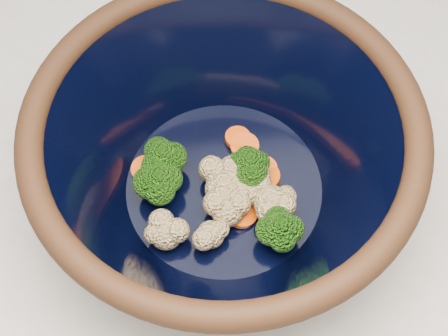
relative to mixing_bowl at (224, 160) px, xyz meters
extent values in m
cylinder|color=black|center=(0.00, 0.00, -0.08)|extent=(0.20, 0.20, 0.01)
torus|color=black|center=(0.00, 0.00, 0.06)|extent=(0.34, 0.34, 0.02)
cylinder|color=black|center=(0.00, 0.00, -0.05)|extent=(0.19, 0.19, 0.00)
cylinder|color=#608442|center=(0.02, 0.00, -0.04)|extent=(0.01, 0.01, 0.02)
ellipsoid|color=#276A14|center=(0.02, 0.00, -0.02)|extent=(0.04, 0.04, 0.03)
cylinder|color=#608442|center=(0.04, -0.06, -0.04)|extent=(0.01, 0.01, 0.02)
ellipsoid|color=#276A14|center=(0.04, -0.06, -0.02)|extent=(0.04, 0.04, 0.03)
cylinder|color=#608442|center=(-0.06, 0.02, -0.04)|extent=(0.01, 0.01, 0.02)
ellipsoid|color=#276A14|center=(-0.06, 0.02, -0.02)|extent=(0.04, 0.04, 0.04)
cylinder|color=#608442|center=(-0.06, 0.00, -0.04)|extent=(0.01, 0.01, 0.02)
ellipsoid|color=#276A14|center=(-0.06, 0.00, -0.02)|extent=(0.04, 0.04, 0.03)
sphere|color=beige|center=(0.00, 0.00, -0.03)|extent=(0.03, 0.03, 0.03)
sphere|color=beige|center=(-0.02, -0.05, -0.04)|extent=(0.03, 0.03, 0.03)
sphere|color=beige|center=(0.02, -0.01, -0.03)|extent=(0.03, 0.03, 0.03)
sphere|color=beige|center=(-0.06, 0.02, -0.04)|extent=(0.03, 0.03, 0.03)
sphere|color=beige|center=(-0.06, -0.05, -0.04)|extent=(0.03, 0.03, 0.03)
sphere|color=beige|center=(0.00, -0.03, -0.03)|extent=(0.03, 0.03, 0.03)
sphere|color=beige|center=(0.05, -0.03, -0.04)|extent=(0.03, 0.03, 0.03)
sphere|color=beige|center=(0.02, -0.02, -0.03)|extent=(0.03, 0.03, 0.03)
sphere|color=beige|center=(0.00, 0.00, -0.04)|extent=(0.03, 0.03, 0.03)
sphere|color=beige|center=(0.04, -0.03, -0.03)|extent=(0.03, 0.03, 0.03)
sphere|color=beige|center=(0.00, -0.01, -0.03)|extent=(0.03, 0.03, 0.03)
cylinder|color=#E34D09|center=(0.00, 0.00, -0.04)|extent=(0.03, 0.03, 0.01)
cylinder|color=#E34D09|center=(0.03, 0.04, -0.04)|extent=(0.03, 0.03, 0.01)
cylinder|color=#E34D09|center=(0.02, 0.05, -0.04)|extent=(0.03, 0.03, 0.01)
cylinder|color=#E34D09|center=(0.04, 0.00, -0.04)|extent=(0.03, 0.03, 0.01)
cylinder|color=#E34D09|center=(-0.07, 0.03, -0.04)|extent=(0.03, 0.03, 0.01)
cylinder|color=#E34D09|center=(0.01, -0.03, -0.04)|extent=(0.03, 0.03, 0.01)
cylinder|color=#E34D09|center=(0.04, 0.01, -0.04)|extent=(0.03, 0.03, 0.01)
camera|label=1|loc=(-0.04, -0.28, 0.49)|focal=50.00mm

